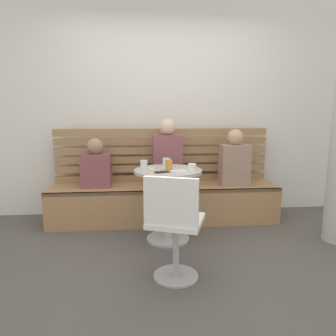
{
  "coord_description": "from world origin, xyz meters",
  "views": [
    {
      "loc": [
        -0.29,
        -2.42,
        1.3
      ],
      "look_at": [
        -0.0,
        0.66,
        0.75
      ],
      "focal_mm": 33.31,
      "sensor_mm": 36.0,
      "label": 1
    }
  ],
  "objects_px": {
    "cup_espresso_small": "(151,171)",
    "cup_tumbler_orange": "(169,165)",
    "phone_on_table": "(162,172)",
    "cup_water_clear": "(144,166)",
    "cafe_table": "(168,191)",
    "cup_glass_short": "(166,162)",
    "person_child_left": "(96,166)",
    "person_child_middle": "(235,161)",
    "booth_bench": "(164,203)",
    "plate_small": "(179,171)",
    "cup_ceramic_white": "(192,167)",
    "person_adult": "(167,156)",
    "white_chair": "(174,224)"
  },
  "relations": [
    {
      "from": "person_child_middle",
      "to": "cup_ceramic_white",
      "type": "xyz_separation_m",
      "value": [
        -0.62,
        -0.62,
        0.04
      ]
    },
    {
      "from": "person_child_middle",
      "to": "cup_water_clear",
      "type": "bearing_deg",
      "value": -150.55
    },
    {
      "from": "white_chair",
      "to": "cup_tumbler_orange",
      "type": "distance_m",
      "value": 0.86
    },
    {
      "from": "phone_on_table",
      "to": "cup_water_clear",
      "type": "bearing_deg",
      "value": 47.47
    },
    {
      "from": "booth_bench",
      "to": "cup_espresso_small",
      "type": "bearing_deg",
      "value": -103.3
    },
    {
      "from": "cup_water_clear",
      "to": "plate_small",
      "type": "bearing_deg",
      "value": -9.09
    },
    {
      "from": "cafe_table",
      "to": "cup_tumbler_orange",
      "type": "xyz_separation_m",
      "value": [
        0.0,
        -0.02,
        0.27
      ]
    },
    {
      "from": "person_adult",
      "to": "person_child_middle",
      "type": "height_order",
      "value": "person_adult"
    },
    {
      "from": "person_child_left",
      "to": "cup_water_clear",
      "type": "relative_size",
      "value": 5.19
    },
    {
      "from": "cup_tumbler_orange",
      "to": "phone_on_table",
      "type": "bearing_deg",
      "value": -120.46
    },
    {
      "from": "person_child_middle",
      "to": "phone_on_table",
      "type": "distance_m",
      "value": 1.14
    },
    {
      "from": "booth_bench",
      "to": "cup_tumbler_orange",
      "type": "height_order",
      "value": "cup_tumbler_orange"
    },
    {
      "from": "cup_tumbler_orange",
      "to": "cup_glass_short",
      "type": "bearing_deg",
      "value": 90.57
    },
    {
      "from": "plate_small",
      "to": "phone_on_table",
      "type": "relative_size",
      "value": 1.21
    },
    {
      "from": "cup_water_clear",
      "to": "phone_on_table",
      "type": "distance_m",
      "value": 0.19
    },
    {
      "from": "cafe_table",
      "to": "cup_glass_short",
      "type": "relative_size",
      "value": 9.25
    },
    {
      "from": "white_chair",
      "to": "person_child_middle",
      "type": "height_order",
      "value": "person_child_middle"
    },
    {
      "from": "white_chair",
      "to": "cup_glass_short",
      "type": "height_order",
      "value": "white_chair"
    },
    {
      "from": "cup_water_clear",
      "to": "phone_on_table",
      "type": "xyz_separation_m",
      "value": [
        0.17,
        -0.07,
        -0.05
      ]
    },
    {
      "from": "person_child_middle",
      "to": "cup_espresso_small",
      "type": "bearing_deg",
      "value": -144.05
    },
    {
      "from": "cup_glass_short",
      "to": "phone_on_table",
      "type": "height_order",
      "value": "cup_glass_short"
    },
    {
      "from": "person_child_left",
      "to": "plate_small",
      "type": "relative_size",
      "value": 3.36
    },
    {
      "from": "white_chair",
      "to": "cup_glass_short",
      "type": "xyz_separation_m",
      "value": [
        0.03,
        1.07,
        0.32
      ]
    },
    {
      "from": "white_chair",
      "to": "cup_espresso_small",
      "type": "bearing_deg",
      "value": 104.07
    },
    {
      "from": "cup_tumbler_orange",
      "to": "cup_espresso_small",
      "type": "bearing_deg",
      "value": -133.55
    },
    {
      "from": "white_chair",
      "to": "booth_bench",
      "type": "bearing_deg",
      "value": 88.6
    },
    {
      "from": "cup_ceramic_white",
      "to": "cup_water_clear",
      "type": "height_order",
      "value": "cup_water_clear"
    },
    {
      "from": "person_child_left",
      "to": "phone_on_table",
      "type": "xyz_separation_m",
      "value": [
        0.72,
        -0.74,
        0.06
      ]
    },
    {
      "from": "cup_ceramic_white",
      "to": "phone_on_table",
      "type": "height_order",
      "value": "cup_ceramic_white"
    },
    {
      "from": "cafe_table",
      "to": "cup_glass_short",
      "type": "xyz_separation_m",
      "value": [
        0.0,
        0.26,
        0.26
      ]
    },
    {
      "from": "person_child_middle",
      "to": "cup_espresso_small",
      "type": "height_order",
      "value": "person_child_middle"
    },
    {
      "from": "cafe_table",
      "to": "cup_tumbler_orange",
      "type": "relative_size",
      "value": 7.4
    },
    {
      "from": "white_chair",
      "to": "person_adult",
      "type": "distance_m",
      "value": 1.42
    },
    {
      "from": "person_adult",
      "to": "cup_glass_short",
      "type": "relative_size",
      "value": 9.88
    },
    {
      "from": "person_child_left",
      "to": "person_child_middle",
      "type": "xyz_separation_m",
      "value": [
        1.64,
        -0.06,
        0.05
      ]
    },
    {
      "from": "cup_espresso_small",
      "to": "cup_tumbler_orange",
      "type": "relative_size",
      "value": 0.56
    },
    {
      "from": "cup_glass_short",
      "to": "cup_espresso_small",
      "type": "bearing_deg",
      "value": -111.21
    },
    {
      "from": "person_child_left",
      "to": "cup_espresso_small",
      "type": "relative_size",
      "value": 10.2
    },
    {
      "from": "person_adult",
      "to": "person_child_middle",
      "type": "relative_size",
      "value": 1.18
    },
    {
      "from": "cup_tumbler_orange",
      "to": "person_adult",
      "type": "bearing_deg",
      "value": 85.96
    },
    {
      "from": "cup_glass_short",
      "to": "plate_small",
      "type": "height_order",
      "value": "cup_glass_short"
    },
    {
      "from": "booth_bench",
      "to": "cup_tumbler_orange",
      "type": "relative_size",
      "value": 27.0
    },
    {
      "from": "cup_glass_short",
      "to": "cup_water_clear",
      "type": "height_order",
      "value": "cup_water_clear"
    },
    {
      "from": "cafe_table",
      "to": "cup_tumbler_orange",
      "type": "distance_m",
      "value": 0.27
    },
    {
      "from": "cafe_table",
      "to": "plate_small",
      "type": "bearing_deg",
      "value": -55.04
    },
    {
      "from": "white_chair",
      "to": "plate_small",
      "type": "xyz_separation_m",
      "value": [
        0.12,
        0.68,
        0.28
      ]
    },
    {
      "from": "booth_bench",
      "to": "white_chair",
      "type": "distance_m",
      "value": 1.4
    },
    {
      "from": "cup_espresso_small",
      "to": "plate_small",
      "type": "height_order",
      "value": "cup_espresso_small"
    },
    {
      "from": "cup_ceramic_white",
      "to": "phone_on_table",
      "type": "bearing_deg",
      "value": -168.17
    },
    {
      "from": "cup_tumbler_orange",
      "to": "phone_on_table",
      "type": "distance_m",
      "value": 0.16
    }
  ]
}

